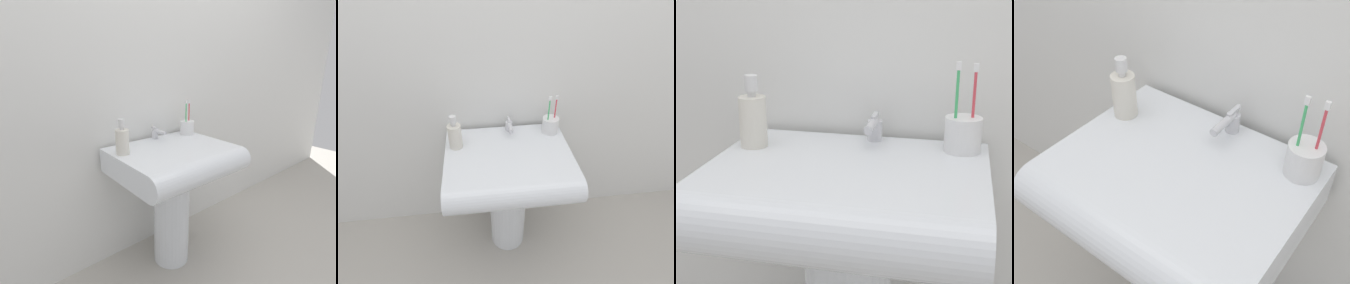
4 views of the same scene
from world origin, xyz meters
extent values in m
plane|color=#ADA89E|center=(0.00, 0.00, 0.00)|extent=(6.00, 6.00, 0.00)
cube|color=silver|center=(0.00, 0.27, 1.20)|extent=(5.00, 0.05, 2.40)
cylinder|color=white|center=(0.00, 0.00, 0.30)|extent=(0.21, 0.21, 0.59)
cube|color=white|center=(0.00, 0.00, 0.66)|extent=(0.63, 0.45, 0.13)
cylinder|color=white|center=(0.00, -0.23, 0.66)|extent=(0.63, 0.13, 0.13)
cylinder|color=silver|center=(0.03, 0.19, 0.75)|extent=(0.04, 0.04, 0.05)
cylinder|color=silver|center=(0.03, 0.14, 0.78)|extent=(0.02, 0.10, 0.02)
cube|color=silver|center=(0.03, 0.19, 0.79)|extent=(0.01, 0.06, 0.01)
cylinder|color=white|center=(0.25, 0.15, 0.76)|extent=(0.09, 0.09, 0.09)
cylinder|color=#3FB266|center=(0.23, 0.14, 0.83)|extent=(0.01, 0.01, 0.19)
cube|color=white|center=(0.23, 0.14, 0.93)|extent=(0.01, 0.01, 0.02)
cylinder|color=#D83F4C|center=(0.27, 0.15, 0.83)|extent=(0.01, 0.01, 0.18)
cube|color=white|center=(0.27, 0.15, 0.93)|extent=(0.01, 0.01, 0.02)
cylinder|color=silver|center=(-0.26, 0.07, 0.78)|extent=(0.07, 0.07, 0.13)
cylinder|color=silver|center=(-0.26, 0.07, 0.86)|extent=(0.02, 0.02, 0.01)
cylinder|color=silver|center=(-0.26, 0.07, 0.88)|extent=(0.03, 0.03, 0.04)
camera|label=1|loc=(-0.87, -1.03, 1.17)|focal=28.00mm
camera|label=2|loc=(-0.14, -1.01, 1.55)|focal=28.00mm
camera|label=3|loc=(0.24, -1.07, 1.12)|focal=55.00mm
camera|label=4|loc=(0.46, -0.62, 1.44)|focal=45.00mm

